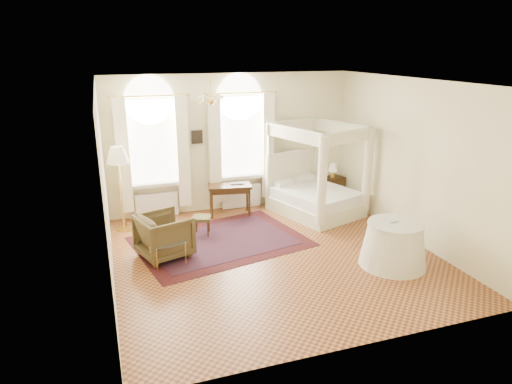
% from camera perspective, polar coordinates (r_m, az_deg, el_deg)
% --- Properties ---
extents(ground, '(6.00, 6.00, 0.00)m').
position_cam_1_polar(ground, '(8.97, 2.34, -7.93)').
color(ground, '#A35F2F').
rests_on(ground, ground).
extents(room_walls, '(6.00, 6.00, 6.00)m').
position_cam_1_polar(room_walls, '(8.31, 2.51, 4.47)').
color(room_walls, '#F7ECBC').
rests_on(room_walls, ground).
extents(window_left, '(1.62, 0.27, 3.29)m').
position_cam_1_polar(window_left, '(10.74, -12.70, 4.40)').
color(window_left, silver).
rests_on(window_left, room_walls).
extents(window_right, '(1.62, 0.27, 3.29)m').
position_cam_1_polar(window_right, '(11.14, -1.88, 5.29)').
color(window_right, silver).
rests_on(window_right, room_walls).
extents(chandelier, '(0.51, 0.45, 0.50)m').
position_cam_1_polar(chandelier, '(9.03, -5.66, 11.43)').
color(chandelier, gold).
rests_on(chandelier, room_walls).
extents(wall_pictures, '(2.54, 0.03, 0.39)m').
position_cam_1_polar(wall_pictures, '(11.12, -2.61, 7.38)').
color(wall_pictures, black).
rests_on(wall_pictures, room_walls).
extents(canopy_bed, '(2.15, 2.38, 2.17)m').
position_cam_1_polar(canopy_bed, '(11.10, 7.52, -0.22)').
color(canopy_bed, beige).
rests_on(canopy_bed, ground).
extents(nightstand, '(0.52, 0.49, 0.63)m').
position_cam_1_polar(nightstand, '(12.22, 9.71, 0.47)').
color(nightstand, '#37220F').
rests_on(nightstand, ground).
extents(nightstand_lamp, '(0.25, 0.25, 0.36)m').
position_cam_1_polar(nightstand_lamp, '(12.00, 9.58, 2.91)').
color(nightstand_lamp, gold).
rests_on(nightstand_lamp, nightstand).
extents(writing_desk, '(1.08, 0.69, 0.76)m').
position_cam_1_polar(writing_desk, '(10.86, -3.31, 0.35)').
color(writing_desk, '#37220F').
rests_on(writing_desk, ground).
extents(laptop, '(0.37, 0.27, 0.03)m').
position_cam_1_polar(laptop, '(10.93, -2.41, 1.15)').
color(laptop, black).
rests_on(laptop, writing_desk).
extents(stool, '(0.46, 0.46, 0.42)m').
position_cam_1_polar(stool, '(9.85, -6.78, -3.44)').
color(stool, '#47421E').
rests_on(stool, ground).
extents(armchair, '(1.17, 1.15, 0.85)m').
position_cam_1_polar(armchair, '(8.96, -11.39, -5.36)').
color(armchair, '#40331B').
rests_on(armchair, ground).
extents(coffee_table, '(0.72, 0.57, 0.44)m').
position_cam_1_polar(coffee_table, '(8.65, -11.02, -6.43)').
color(coffee_table, white).
rests_on(coffee_table, ground).
extents(floor_lamp, '(0.48, 0.48, 1.88)m').
position_cam_1_polar(floor_lamp, '(10.11, -16.89, 3.93)').
color(floor_lamp, gold).
rests_on(floor_lamp, ground).
extents(oriental_rug, '(3.79, 3.06, 0.01)m').
position_cam_1_polar(oriental_rug, '(9.59, -4.45, -6.17)').
color(oriental_rug, '#410F12').
rests_on(oriental_rug, ground).
extents(side_table, '(1.23, 1.23, 0.84)m').
position_cam_1_polar(side_table, '(8.82, 16.82, -6.28)').
color(side_table, '#EEE7CF').
rests_on(side_table, ground).
extents(book, '(0.21, 0.27, 0.02)m').
position_cam_1_polar(book, '(8.69, 15.98, -3.44)').
color(book, black).
rests_on(book, side_table).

